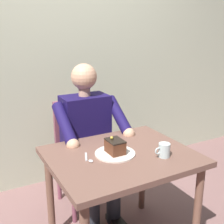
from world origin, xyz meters
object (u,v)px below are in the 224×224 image
at_px(chair, 82,149).
at_px(coffee_cup, 164,150).
at_px(dessert_spoon, 89,159).
at_px(seated_person, 90,140).
at_px(cake_slice, 115,146).
at_px(dining_table, 121,168).

height_order(chair, coffee_cup, chair).
bearing_deg(dessert_spoon, coffee_cup, 156.42).
bearing_deg(coffee_cup, seated_person, -71.90).
distance_m(coffee_cup, dessert_spoon, 0.46).
relative_size(chair, dessert_spoon, 6.28).
bearing_deg(seated_person, chair, -90.00).
relative_size(cake_slice, coffee_cup, 1.17).
bearing_deg(chair, seated_person, 90.00).
height_order(seated_person, cake_slice, seated_person).
bearing_deg(dessert_spoon, cake_slice, 176.37).
bearing_deg(dessert_spoon, seated_person, -114.81).
bearing_deg(seated_person, dessert_spoon, 65.19).
xyz_separation_m(dining_table, dessert_spoon, (0.21, -0.02, 0.10)).
bearing_deg(cake_slice, seated_person, -94.38).
bearing_deg(coffee_cup, dessert_spoon, -23.58).
xyz_separation_m(dining_table, coffee_cup, (-0.21, 0.16, 0.14)).
bearing_deg(coffee_cup, chair, -75.57).
height_order(chair, dessert_spoon, chair).
xyz_separation_m(cake_slice, coffee_cup, (-0.25, 0.17, -0.01)).
bearing_deg(dining_table, cake_slice, -20.90).
bearing_deg(chair, dessert_spoon, 71.46).
xyz_separation_m(seated_person, cake_slice, (0.04, 0.47, 0.13)).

